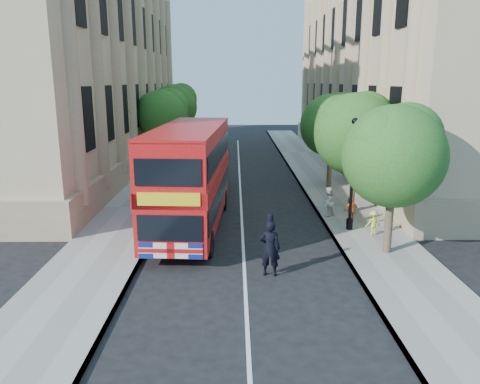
{
  "coord_description": "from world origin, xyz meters",
  "views": [
    {
      "loc": [
        -0.34,
        -14.79,
        6.89
      ],
      "look_at": [
        -0.13,
        4.37,
        2.3
      ],
      "focal_mm": 35.0,
      "sensor_mm": 36.0,
      "label": 1
    }
  ],
  "objects_px": {
    "lamp_post": "(352,179)",
    "double_decker_bus": "(191,174)",
    "woman_pedestrian": "(328,202)",
    "box_van": "(211,170)",
    "police_constable": "(270,248)"
  },
  "relations": [
    {
      "from": "lamp_post",
      "to": "double_decker_bus",
      "type": "bearing_deg",
      "value": 176.07
    },
    {
      "from": "double_decker_bus",
      "to": "woman_pedestrian",
      "type": "xyz_separation_m",
      "value": [
        6.79,
        1.64,
        -1.76
      ]
    },
    {
      "from": "lamp_post",
      "to": "double_decker_bus",
      "type": "relative_size",
      "value": 0.49
    },
    {
      "from": "double_decker_bus",
      "to": "box_van",
      "type": "xyz_separation_m",
      "value": [
        0.52,
        8.46,
        -1.38
      ]
    },
    {
      "from": "lamp_post",
      "to": "box_van",
      "type": "height_order",
      "value": "lamp_post"
    },
    {
      "from": "police_constable",
      "to": "double_decker_bus",
      "type": "bearing_deg",
      "value": -49.92
    },
    {
      "from": "woman_pedestrian",
      "to": "box_van",
      "type": "bearing_deg",
      "value": -84.92
    },
    {
      "from": "box_van",
      "to": "police_constable",
      "type": "xyz_separation_m",
      "value": [
        2.78,
        -13.97,
        -0.22
      ]
    },
    {
      "from": "woman_pedestrian",
      "to": "lamp_post",
      "type": "bearing_deg",
      "value": 68.02
    },
    {
      "from": "box_van",
      "to": "woman_pedestrian",
      "type": "bearing_deg",
      "value": -42.65
    },
    {
      "from": "double_decker_bus",
      "to": "box_van",
      "type": "distance_m",
      "value": 8.59
    },
    {
      "from": "lamp_post",
      "to": "police_constable",
      "type": "distance_m",
      "value": 6.63
    },
    {
      "from": "box_van",
      "to": "police_constable",
      "type": "bearing_deg",
      "value": -74.03
    },
    {
      "from": "lamp_post",
      "to": "box_van",
      "type": "xyz_separation_m",
      "value": [
        -6.88,
        8.97,
        -1.26
      ]
    },
    {
      "from": "lamp_post",
      "to": "woman_pedestrian",
      "type": "xyz_separation_m",
      "value": [
        -0.6,
        2.15,
        -1.64
      ]
    }
  ]
}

